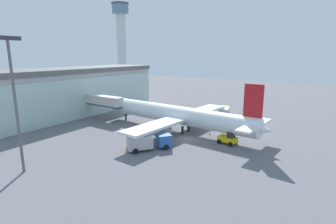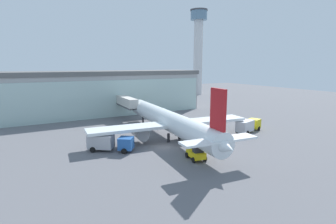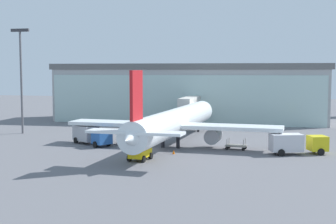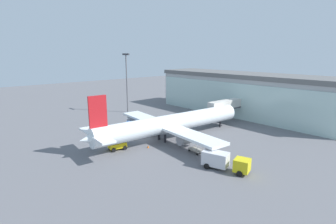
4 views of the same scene
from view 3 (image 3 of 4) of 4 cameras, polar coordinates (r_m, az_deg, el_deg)
The scene contains 11 objects.
ground at distance 64.13m, azimuth -2.87°, elevation -4.58°, with size 240.00×240.00×0.00m, color slate.
terminal_building at distance 99.09m, azimuth 2.55°, elevation 2.39°, with size 56.96×14.86×12.11m.
jet_bridge at distance 87.75m, azimuth 2.80°, elevation 0.97°, with size 2.68×13.26×5.81m.
apron_light_mast at distance 83.16m, azimuth -17.48°, elevation 4.75°, with size 3.20×0.40×17.73m.
airplane at distance 66.86m, azimuth 0.80°, elevation -1.25°, with size 30.75×39.03×10.80m.
catering_truck at distance 68.91m, azimuth -9.38°, elevation -2.73°, with size 7.19×6.09×2.65m.
fuel_truck at distance 62.36m, azimuth 15.37°, elevation -3.67°, with size 7.62×4.35×2.65m.
baggage_cart at distance 64.61m, azimuth 8.30°, elevation -4.10°, with size 2.99×1.95×1.50m.
pushback_tug at distance 56.34m, azimuth -3.47°, elevation -4.93°, with size 2.57×3.43×2.30m.
safety_cone_nose at distance 60.50m, azimuth 0.70°, elevation -4.90°, with size 0.36×0.36×0.55m, color orange.
safety_cone_wingtip at distance 72.45m, azimuth -10.10°, elevation -3.30°, with size 0.36×0.36×0.55m, color orange.
Camera 3 is at (16.26, -61.08, 10.84)m, focal length 50.00 mm.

